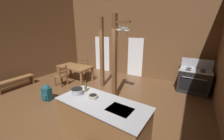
% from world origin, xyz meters
% --- Properties ---
extents(ground_plane, '(8.59, 7.88, 0.10)m').
position_xyz_m(ground_plane, '(0.00, 0.00, -0.05)').
color(ground_plane, brown).
extents(wall_back, '(8.59, 0.14, 4.61)m').
position_xyz_m(wall_back, '(0.00, 3.61, 2.30)').
color(wall_back, brown).
rests_on(wall_back, ground_plane).
extents(wall_left, '(0.14, 7.88, 4.61)m').
position_xyz_m(wall_left, '(-3.96, 0.00, 2.30)').
color(wall_left, brown).
rests_on(wall_left, ground_plane).
extents(glazed_door_back_left, '(1.00, 0.01, 2.05)m').
position_xyz_m(glazed_door_back_left, '(-1.75, 3.54, 1.02)').
color(glazed_door_back_left, white).
rests_on(glazed_door_back_left, ground_plane).
extents(glazed_panel_back_right, '(0.84, 0.01, 2.05)m').
position_xyz_m(glazed_panel_back_right, '(0.39, 3.54, 1.02)').
color(glazed_panel_back_right, white).
rests_on(glazed_panel_back_right, ground_plane).
extents(kitchen_island, '(2.22, 1.11, 0.90)m').
position_xyz_m(kitchen_island, '(1.42, -1.09, 0.45)').
color(kitchen_island, brown).
rests_on(kitchen_island, ground_plane).
extents(stove_range, '(1.18, 0.87, 1.32)m').
position_xyz_m(stove_range, '(3.22, 2.82, 0.48)').
color(stove_range, black).
rests_on(stove_range, ground_plane).
extents(support_post_with_pot_rack, '(0.67, 0.26, 2.96)m').
position_xyz_m(support_post_with_pot_rack, '(0.79, 0.63, 1.62)').
color(support_post_with_pot_rack, brown).
rests_on(support_post_with_pot_rack, ground_plane).
extents(support_post_center, '(0.14, 0.14, 2.96)m').
position_xyz_m(support_post_center, '(-0.31, 1.42, 1.48)').
color(support_post_center, brown).
rests_on(support_post_center, ground_plane).
extents(dining_table, '(1.72, 0.94, 0.74)m').
position_xyz_m(dining_table, '(-1.90, 1.34, 0.65)').
color(dining_table, brown).
rests_on(dining_table, ground_plane).
extents(ladderback_chair_near_window, '(0.45, 0.45, 0.95)m').
position_xyz_m(ladderback_chair_near_window, '(-1.92, 0.53, 0.45)').
color(ladderback_chair_near_window, brown).
rests_on(ladderback_chair_near_window, ground_plane).
extents(ladderback_chair_by_post, '(0.56, 0.56, 0.95)m').
position_xyz_m(ladderback_chair_by_post, '(-1.91, 2.18, 0.45)').
color(ladderback_chair_by_post, brown).
rests_on(ladderback_chair_by_post, ground_plane).
extents(bench_along_left_wall, '(0.42, 1.50, 0.44)m').
position_xyz_m(bench_along_left_wall, '(-3.39, -0.71, 0.31)').
color(bench_along_left_wall, brown).
rests_on(bench_along_left_wall, ground_plane).
extents(backpack, '(0.34, 0.33, 0.60)m').
position_xyz_m(backpack, '(-1.30, -0.68, 0.31)').
color(backpack, '#194756').
rests_on(backpack, ground_plane).
extents(stockpot_on_counter, '(0.35, 0.28, 0.16)m').
position_xyz_m(stockpot_on_counter, '(0.64, -1.07, 0.98)').
color(stockpot_on_counter, '#A8AAB2').
rests_on(stockpot_on_counter, kitchen_island).
extents(mixing_bowl_on_counter, '(0.23, 0.23, 0.08)m').
position_xyz_m(mixing_bowl_on_counter, '(1.11, -1.03, 0.94)').
color(mixing_bowl_on_counter, '#B2A893').
rests_on(mixing_bowl_on_counter, kitchen_island).
extents(bottle_tall_on_counter, '(0.07, 0.07, 0.30)m').
position_xyz_m(bottle_tall_on_counter, '(0.71, -0.82, 1.02)').
color(bottle_tall_on_counter, brown).
rests_on(bottle_tall_on_counter, kitchen_island).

